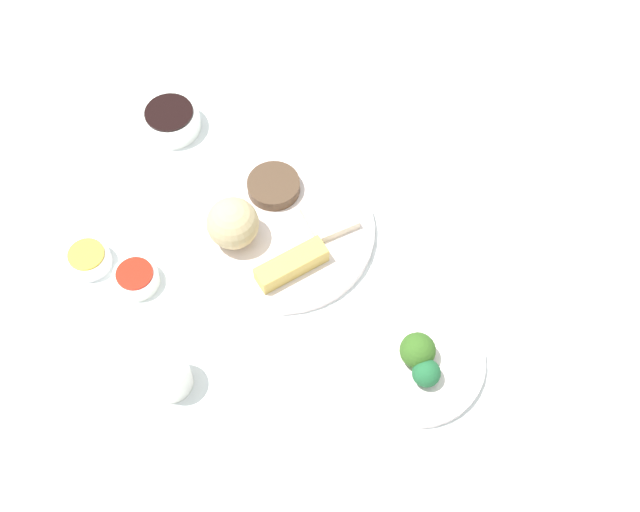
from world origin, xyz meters
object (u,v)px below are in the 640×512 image
object	(u,v)px
broccoli_plate	(415,359)
sauce_ramekin_sweet_and_sour	(136,278)
teacup	(169,376)
soy_sauce_bowl	(171,120)
sauce_ramekin_hot_mustard	(89,259)
main_plate	(283,231)

from	to	relation	value
broccoli_plate	sauce_ramekin_sweet_and_sour	world-z (taller)	sauce_ramekin_sweet_and_sour
broccoli_plate	sauce_ramekin_sweet_and_sour	size ratio (longest dim) A/B	2.98
sauce_ramekin_sweet_and_sour	teacup	xyz separation A→B (m)	(0.06, -0.16, 0.02)
soy_sauce_bowl	sauce_ramekin_hot_mustard	distance (m)	0.27
sauce_ramekin_sweet_and_sour	broccoli_plate	bearing A→B (deg)	-19.04
soy_sauce_bowl	sauce_ramekin_sweet_and_sour	world-z (taller)	soy_sauce_bowl
broccoli_plate	main_plate	bearing A→B (deg)	130.35
sauce_ramekin_hot_mustard	teacup	world-z (taller)	teacup
sauce_ramekin_sweet_and_sour	teacup	distance (m)	0.17
broccoli_plate	sauce_ramekin_hot_mustard	world-z (taller)	sauce_ramekin_hot_mustard
soy_sauce_bowl	main_plate	bearing A→B (deg)	-49.54
teacup	main_plate	bearing A→B (deg)	56.62
broccoli_plate	sauce_ramekin_hot_mustard	distance (m)	0.49
soy_sauce_bowl	sauce_ramekin_sweet_and_sour	size ratio (longest dim) A/B	1.47
main_plate	broccoli_plate	xyz separation A→B (m)	(0.18, -0.21, -0.00)
main_plate	teacup	xyz separation A→B (m)	(-0.15, -0.23, 0.02)
broccoli_plate	sauce_ramekin_hot_mustard	size ratio (longest dim) A/B	2.98
main_plate	sauce_ramekin_sweet_and_sour	world-z (taller)	sauce_ramekin_sweet_and_sour
broccoli_plate	sauce_ramekin_hot_mustard	bearing A→B (deg)	159.97
broccoli_plate	sauce_ramekin_sweet_and_sour	xyz separation A→B (m)	(-0.39, 0.13, 0.01)
main_plate	sauce_ramekin_sweet_and_sour	distance (m)	0.22
main_plate	broccoli_plate	distance (m)	0.28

